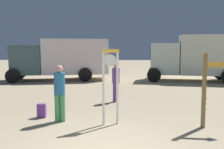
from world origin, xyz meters
TOP-DOWN VIEW (x-y plane):
  - standing_clock at (0.03, 2.14)m, footprint 0.50×0.23m
  - arrow_sign at (2.98, 1.87)m, footprint 1.00×0.28m
  - person_near_clock at (-1.51, 2.38)m, footprint 0.33×0.33m
  - backpack at (-2.20, 2.81)m, footprint 0.26×0.22m
  - person_distant at (0.16, 5.24)m, footprint 0.31×0.31m
  - box_truck_near at (5.78, 11.97)m, footprint 6.80×3.29m
  - box_truck_far at (-3.59, 12.32)m, footprint 6.90×3.60m

SIDE VIEW (x-z plane):
  - backpack at x=-2.20m, z-range 0.00..0.44m
  - person_distant at x=0.16m, z-range 0.10..1.72m
  - person_near_clock at x=-1.51m, z-range 0.10..1.82m
  - standing_clock at x=0.03m, z-range 0.23..2.43m
  - arrow_sign at x=2.98m, z-range 0.35..2.44m
  - box_truck_far at x=-3.59m, z-range 0.14..2.95m
  - box_truck_near at x=5.78m, z-range 0.13..3.18m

